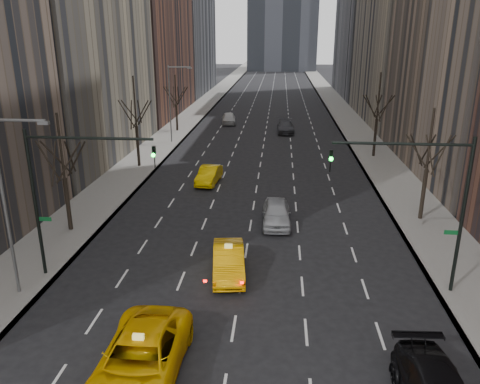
# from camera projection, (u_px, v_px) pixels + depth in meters

# --- Properties ---
(sidewalk_left) EXTENTS (4.50, 320.00, 0.15)m
(sidewalk_left) POSITION_uv_depth(u_px,v_px,m) (198.00, 110.00, 80.58)
(sidewalk_left) COLOR slate
(sidewalk_left) RESTS_ON ground
(sidewalk_right) EXTENTS (4.50, 320.00, 0.15)m
(sidewalk_right) POSITION_uv_depth(u_px,v_px,m) (342.00, 112.00, 78.62)
(sidewalk_right) COLOR slate
(sidewalk_right) RESTS_ON ground
(tree_lw_b) EXTENTS (3.36, 3.50, 7.82)m
(tree_lw_b) POSITION_uv_depth(u_px,v_px,m) (65.00, 178.00, 30.33)
(tree_lw_b) COLOR black
(tree_lw_b) RESTS_ON ground
(tree_lw_c) EXTENTS (3.36, 3.50, 8.74)m
(tree_lw_c) POSITION_uv_depth(u_px,v_px,m) (137.00, 127.00, 45.32)
(tree_lw_c) COLOR black
(tree_lw_c) RESTS_ON ground
(tree_lw_d) EXTENTS (3.36, 3.50, 7.36)m
(tree_lw_d) POSITION_uv_depth(u_px,v_px,m) (176.00, 105.00, 62.46)
(tree_lw_d) COLOR black
(tree_lw_d) RESTS_ON ground
(tree_rw_b) EXTENTS (3.36, 3.50, 7.82)m
(tree_rw_b) POSITION_uv_depth(u_px,v_px,m) (426.00, 170.00, 32.19)
(tree_rw_b) COLOR black
(tree_rw_b) RESTS_ON ground
(tree_rw_c) EXTENTS (3.36, 3.50, 8.74)m
(tree_rw_c) POSITION_uv_depth(u_px,v_px,m) (377.00, 120.00, 49.07)
(tree_rw_c) COLOR black
(tree_rw_c) RESTS_ON ground
(traffic_mast_left) EXTENTS (6.69, 0.39, 8.00)m
(traffic_mast_left) POSITION_uv_depth(u_px,v_px,m) (64.00, 181.00, 23.86)
(traffic_mast_left) COLOR black
(traffic_mast_left) RESTS_ON ground
(traffic_mast_right) EXTENTS (6.69, 0.39, 8.00)m
(traffic_mast_right) POSITION_uv_depth(u_px,v_px,m) (430.00, 191.00, 22.41)
(traffic_mast_right) COLOR black
(traffic_mast_right) RESTS_ON ground
(streetlight_near) EXTENTS (2.83, 0.22, 9.00)m
(streetlight_near) POSITION_uv_depth(u_px,v_px,m) (9.00, 190.00, 22.08)
(streetlight_near) COLOR slate
(streetlight_near) RESTS_ON ground
(streetlight_far) EXTENTS (2.83, 0.22, 9.00)m
(streetlight_far) POSITION_uv_depth(u_px,v_px,m) (173.00, 96.00, 55.10)
(streetlight_far) COLOR slate
(streetlight_far) RESTS_ON ground
(taxi_suv) EXTENTS (3.07, 6.62, 1.84)m
(taxi_suv) POSITION_uv_depth(u_px,v_px,m) (140.00, 360.00, 17.70)
(taxi_suv) COLOR #F0B205
(taxi_suv) RESTS_ON ground
(taxi_sedan) EXTENTS (2.25, 4.97, 1.58)m
(taxi_sedan) POSITION_uv_depth(u_px,v_px,m) (229.00, 261.00, 25.65)
(taxi_sedan) COLOR #FFAC05
(taxi_sedan) RESTS_ON ground
(silver_sedan_ahead) EXTENTS (2.05, 4.84, 1.63)m
(silver_sedan_ahead) POSITION_uv_depth(u_px,v_px,m) (276.00, 213.00, 32.44)
(silver_sedan_ahead) COLOR #AEB0B6
(silver_sedan_ahead) RESTS_ON ground
(far_taxi) EXTENTS (1.99, 4.66, 1.50)m
(far_taxi) POSITION_uv_depth(u_px,v_px,m) (209.00, 175.00, 41.40)
(far_taxi) COLOR yellow
(far_taxi) RESTS_ON ground
(far_suv_grey) EXTENTS (2.33, 5.45, 1.57)m
(far_suv_grey) POSITION_uv_depth(u_px,v_px,m) (286.00, 127.00, 62.57)
(far_suv_grey) COLOR #313237
(far_suv_grey) RESTS_ON ground
(far_car_white) EXTENTS (2.43, 4.97, 1.63)m
(far_car_white) POSITION_uv_depth(u_px,v_px,m) (229.00, 118.00, 68.63)
(far_car_white) COLOR silver
(far_car_white) RESTS_ON ground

